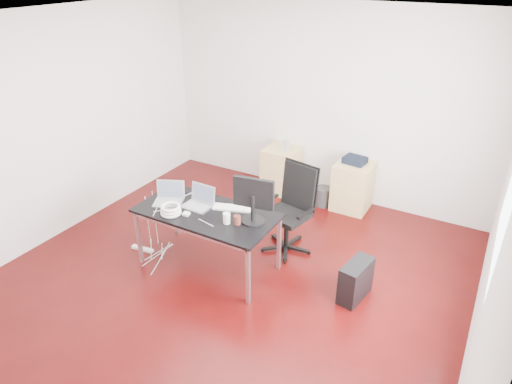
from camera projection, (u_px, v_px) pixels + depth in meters
The scene contains 18 objects.
room_shell at pixel (232, 166), 4.61m from camera, with size 5.00×5.00×5.00m.
desk at pixel (207, 216), 5.16m from camera, with size 1.60×0.80×0.73m.
office_chair at pixel (292, 205), 5.54m from camera, with size 0.56×0.58×1.08m.
filing_cabinet_left at pixel (281, 170), 7.05m from camera, with size 0.50×0.50×0.70m, color tan.
filing_cabinet_right at pixel (353, 186), 6.55m from camera, with size 0.50×0.50×0.70m, color tan.
pc_tower at pixel (356, 281), 4.85m from camera, with size 0.20×0.45×0.44m, color black.
wastebasket at pixel (323, 196), 6.72m from camera, with size 0.24×0.24×0.28m, color black.
power_strip at pixel (143, 249), 5.73m from camera, with size 0.30×0.06×0.04m, color white.
laptop_left at pixel (169, 197), 5.33m from camera, with size 0.41×0.37×0.23m.
laptop_right at pixel (199, 201), 5.24m from camera, with size 0.34×0.26×0.23m.
monitor at pixel (254, 198), 4.83m from camera, with size 0.45×0.26×0.51m.
keyboard at pixel (232, 208), 5.19m from camera, with size 0.44×0.14×0.02m, color white.
cup_white at pixel (227, 218), 4.89m from camera, with size 0.08×0.08×0.12m, color white.
cup_brown at pixel (237, 220), 4.88m from camera, with size 0.08×0.08×0.10m, color #56271D.
cable_coil at pixel (171, 210), 5.07m from camera, with size 0.24×0.24×0.11m.
power_adapter at pixel (186, 214), 5.07m from camera, with size 0.07×0.07×0.03m, color white.
speaker at pixel (286, 146), 6.76m from camera, with size 0.09×0.08×0.18m, color #9E9E9E.
navy_garment at pixel (355, 160), 6.40m from camera, with size 0.30×0.24×0.09m, color black.
Camera 1 is at (2.33, -3.54, 3.29)m, focal length 32.00 mm.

